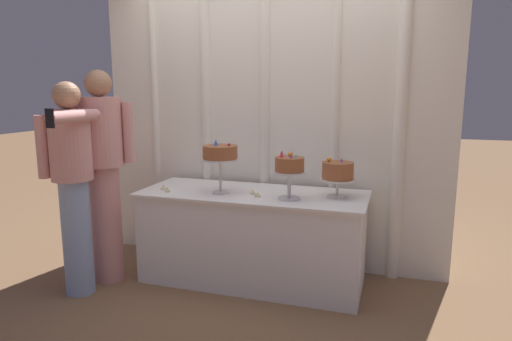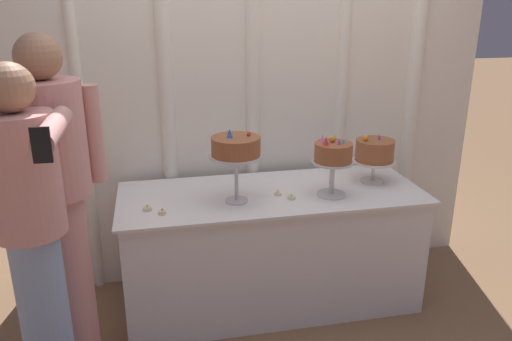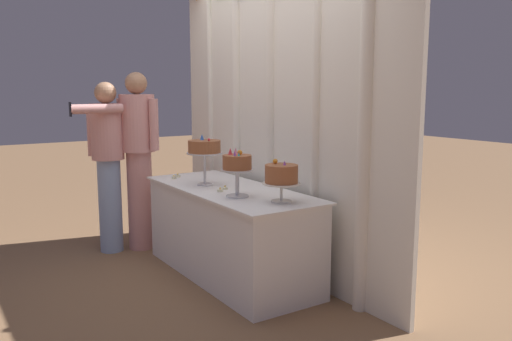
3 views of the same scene
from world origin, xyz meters
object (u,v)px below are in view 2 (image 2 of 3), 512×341
Objects in this scene: cake_display_rightmost at (374,152)px; tealight_far_left at (148,209)px; cake_display_leftmost at (236,149)px; tealight_near_left at (162,212)px; guest_man_dark_suit at (58,198)px; tealight_near_right at (278,193)px; guest_girl_blue_dress at (31,231)px; cake_table at (271,247)px; tealight_far_right at (291,198)px; cake_display_center at (333,156)px.

cake_display_rightmost reaches higher than tealight_far_left.
cake_display_leftmost reaches higher than tealight_far_left.
tealight_near_left is at bearing -43.53° from tealight_far_left.
cake_display_rightmost is 0.18× the size of guest_man_dark_suit.
guest_girl_blue_dress reaches higher than tealight_near_right.
cake_display_leftmost is at bearing -155.30° from cake_table.
tealight_near_left is 0.53m from guest_man_dark_suit.
guest_man_dark_suit is (-1.21, -0.21, 0.18)m from tealight_far_right.
cake_display_leftmost is 1.40× the size of cake_display_rightmost.
guest_girl_blue_dress is at bearing -160.34° from cake_display_rightmost.
tealight_near_left is at bearing -169.52° from cake_display_rightmost.
cake_display_rightmost is 6.33× the size of tealight_far_right.
cake_display_center is at bearing 4.47° from tealight_near_left.
cake_table is at bearing 121.72° from tealight_far_right.
cake_display_rightmost is 1.40m from tealight_far_left.
tealight_near_left reaches higher than tealight_far_left.
guest_girl_blue_dress is (-1.19, -0.62, 0.52)m from cake_table.
cake_display_leftmost is at bearing 178.11° from cake_display_center.
tealight_far_left is at bearing 27.75° from guest_man_dark_suit.
tealight_far_left is (-0.72, -0.13, 0.38)m from cake_table.
cake_table is 36.82× the size of tealight_far_left.
tealight_near_right is (0.74, 0.07, -0.00)m from tealight_far_left.
tealight_near_left is (-0.42, -0.09, -0.30)m from cake_display_leftmost.
cake_display_center is 7.56× the size of tealight_far_right.
cake_display_center is at bearing -153.58° from cake_display_rightmost.
tealight_near_right is (0.67, 0.14, -0.00)m from tealight_near_left.
guest_girl_blue_dress reaches higher than tealight_near_left.
tealight_far_left is 0.10m from tealight_near_left.
guest_man_dark_suit reaches higher than cake_display_leftmost.
cake_display_leftmost is at bearing 14.74° from guest_man_dark_suit.
guest_man_dark_suit is at bearing -171.46° from cake_display_center.
guest_man_dark_suit reaches higher than tealight_far_left.
guest_girl_blue_dress is (-0.96, -0.51, -0.15)m from cake_display_leftmost.
cake_display_center reaches higher than cake_display_rightmost.
tealight_near_left is at bearing -174.86° from tealight_far_right.
tealight_near_right is at bearing -171.40° from cake_display_rightmost.
cake_display_leftmost is 0.43m from tealight_far_right.
guest_man_dark_suit reaches higher than tealight_near_left.
cake_display_center reaches higher than tealight_near_left.
cake_table is 41.40× the size of tealight_near_right.
cake_display_center is 0.22× the size of guest_man_dark_suit.
tealight_far_left is (-0.49, -0.02, -0.30)m from cake_display_leftmost.
tealight_far_left is 1.12× the size of tealight_near_right.
tealight_near_right is (-0.64, -0.10, -0.18)m from cake_display_rightmost.
tealight_far_left is at bearing -174.36° from tealight_near_right.
tealight_far_right is at bearing -177.55° from cake_display_center.
cake_display_rightmost is 0.63m from tealight_far_right.
guest_man_dark_suit is (-0.90, -0.24, -0.12)m from cake_display_leftmost.
tealight_far_left is at bearing 179.57° from tealight_far_right.
tealight_far_right is at bearing -58.28° from cake_table.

